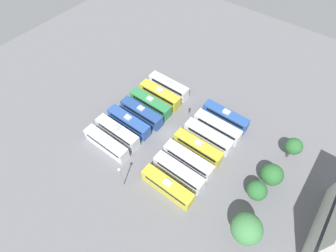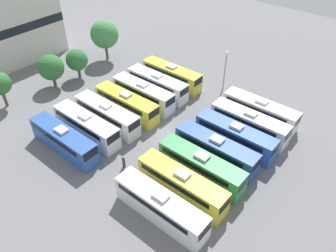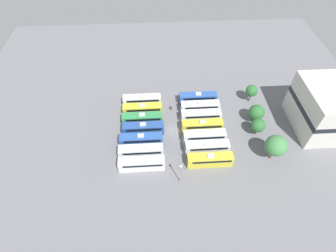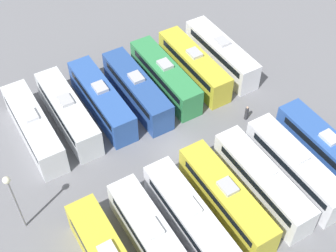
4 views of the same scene
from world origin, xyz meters
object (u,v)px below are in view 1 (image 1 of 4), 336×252
Objects in this scene: bus_8 at (217,127)px; light_pole at (120,174)px; bus_6 at (106,143)px; bus_9 at (208,136)px; bus_3 at (142,113)px; bus_10 at (198,147)px; bus_5 at (118,132)px; bus_7 at (225,116)px; tree_1 at (272,175)px; bus_13 at (168,186)px; bus_2 at (150,103)px; bus_11 at (188,160)px; bus_12 at (179,172)px; tree_3 at (247,229)px; tree_2 at (257,190)px; bus_4 at (129,122)px; bus_0 at (169,86)px; worker_person at (189,110)px; bus_1 at (160,95)px; tree_0 at (294,146)px.

light_pole reaches higher than bus_8.
bus_6 and bus_9 have the same top height.
bus_3 is 1.00× the size of bus_10.
bus_9 is at bearing 123.96° from bus_5.
tree_1 is at bearing 59.38° from bus_7.
bus_7 is 21.70m from bus_13.
bus_3 and bus_5 have the same top height.
bus_2 is 21.60m from bus_13.
bus_11 is 1.93× the size of tree_1.
bus_8 is 1.93× the size of tree_1.
bus_3 and bus_12 have the same top height.
bus_3 is 7.39m from bus_5.
bus_6 is 16.62m from bus_12.
bus_11 is (10.77, -0.38, 0.00)m from bus_8.
bus_5 is 16.37m from bus_12.
bus_9 is at bearing 158.35° from light_pole.
bus_11 is (-7.32, 16.06, 0.00)m from bus_6.
tree_3 is at bearing 3.17° from tree_1.
bus_6 is 17.64m from bus_11.
bus_3 is 1.00× the size of bus_11.
light_pole is 24.97m from tree_2.
bus_9 is 1.63× the size of light_pole.
bus_5 is 1.00× the size of bus_11.
bus_10 and bus_12 have the same top height.
bus_3 is 1.00× the size of bus_12.
bus_4 is at bearing -56.67° from bus_8.
bus_2 is 30.80m from tree_1.
bus_11 is at bearing 65.83° from bus_2.
bus_5 is 1.00× the size of bus_7.
bus_0 is 37.98m from tree_3.
bus_3 is 17.57m from light_pole.
bus_11 is at bearing 114.50° from bus_6.
bus_12 is (7.09, 0.19, 0.00)m from bus_10.
tree_3 reaches higher than bus_11.
bus_6 is 21.81m from bus_9.
bus_2 is 30.48m from tree_2.
tree_2 reaches higher than bus_6.
bus_2 is 1.00× the size of bus_13.
bus_2 is 16.26m from bus_10.
bus_10 and bus_11 have the same top height.
light_pole reaches higher than bus_11.
tree_2 is at bearing 95.72° from bus_11.
bus_0 is 16.86m from bus_8.
bus_5 is 6.40× the size of worker_person.
bus_11 is at bearing -2.02° from bus_8.
bus_11 is 3.47m from bus_12.
worker_person is at bearing 97.49° from bus_1.
tree_1 is at bearing -6.02° from tree_0.
bus_1 is at bearing -131.61° from bus_12.
worker_person is (-1.07, -8.19, -0.94)m from bus_8.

